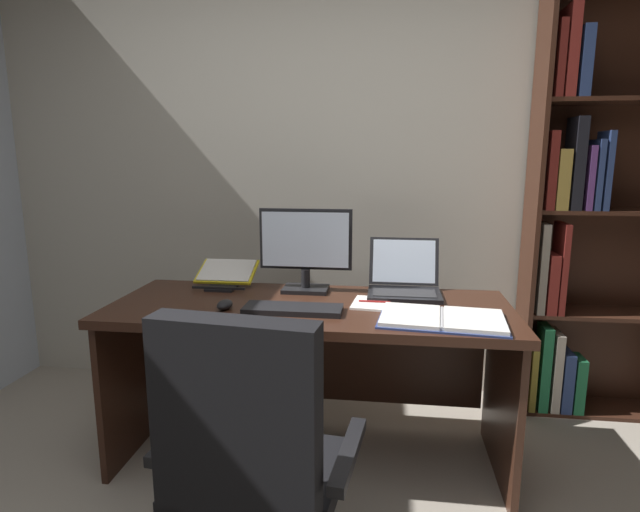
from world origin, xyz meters
TOP-DOWN VIEW (x-y plane):
  - wall_back at (0.00, 1.97)m, footprint 4.68×0.12m
  - desk at (-0.05, 1.17)m, footprint 1.79×0.70m
  - bookshelf at (1.35, 1.76)m, footprint 0.82×0.27m
  - office_chair at (-0.10, 0.28)m, footprint 0.65×0.60m
  - monitor at (-0.10, 1.32)m, footprint 0.45×0.16m
  - laptop at (0.38, 1.33)m, footprint 0.34×0.34m
  - keyboard at (-0.10, 0.97)m, footprint 0.42×0.15m
  - computer_mouse at (-0.40, 0.97)m, footprint 0.06×0.10m
  - reading_stand_with_book at (-0.52, 1.37)m, footprint 0.29×0.26m
  - open_binder at (0.51, 0.92)m, footprint 0.53×0.36m
  - notepad at (0.22, 1.12)m, footprint 0.17×0.22m
  - pen at (0.24, 1.12)m, footprint 0.14×0.01m

SIDE VIEW (x-z plane):
  - office_chair at x=-0.10m, z-range -0.08..0.91m
  - desk at x=-0.05m, z-range 0.17..0.93m
  - notepad at x=0.22m, z-range 0.76..0.77m
  - open_binder at x=0.51m, z-range 0.76..0.78m
  - keyboard at x=-0.10m, z-range 0.76..0.78m
  - pen at x=0.24m, z-range 0.77..0.77m
  - computer_mouse at x=-0.40m, z-range 0.76..0.80m
  - laptop at x=0.38m, z-range 0.68..0.93m
  - reading_stand_with_book at x=-0.52m, z-range 0.76..0.87m
  - monitor at x=-0.10m, z-range 0.76..1.16m
  - bookshelf at x=1.35m, z-range -0.06..2.19m
  - wall_back at x=0.00m, z-range 0.00..2.85m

